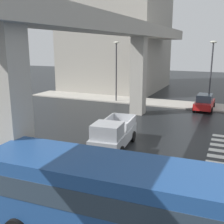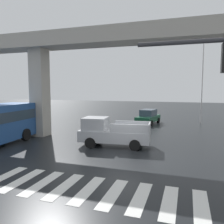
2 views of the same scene
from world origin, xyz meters
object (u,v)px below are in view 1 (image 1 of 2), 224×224
(street_lamp_mid_block, at_px, (116,64))
(pickup_truck, at_px, (113,135))
(city_bus, at_px, (132,202))
(flagpole, at_px, (21,52))
(street_lamp_near_corner, at_px, (211,67))
(sedan_red, at_px, (204,102))

(street_lamp_mid_block, bearing_deg, pickup_truck, -157.79)
(city_bus, bearing_deg, pickup_truck, 27.50)
(city_bus, bearing_deg, flagpole, 49.52)
(street_lamp_near_corner, xyz_separation_m, street_lamp_mid_block, (0.00, 10.80, 0.00))
(street_lamp_mid_block, xyz_separation_m, flagpole, (-7.87, 7.42, 1.60))
(street_lamp_near_corner, height_order, flagpole, flagpole)
(pickup_truck, height_order, city_bus, city_bus)
(street_lamp_near_corner, xyz_separation_m, flagpole, (-7.87, 18.22, 1.60))
(sedan_red, bearing_deg, flagpole, 112.94)
(pickup_truck, relative_size, sedan_red, 1.22)
(city_bus, bearing_deg, street_lamp_near_corner, -1.22)
(city_bus, distance_m, street_lamp_mid_block, 25.36)
(city_bus, relative_size, sedan_red, 2.52)
(city_bus, height_order, street_lamp_mid_block, street_lamp_mid_block)
(sedan_red, relative_size, street_lamp_near_corner, 0.60)
(city_bus, height_order, street_lamp_near_corner, street_lamp_near_corner)
(city_bus, xyz_separation_m, street_lamp_near_corner, (23.00, -0.49, 2.83))
(street_lamp_near_corner, bearing_deg, pickup_truck, 162.21)
(sedan_red, xyz_separation_m, street_lamp_mid_block, (0.32, 10.41, 3.70))
(pickup_truck, bearing_deg, city_bus, -152.50)
(flagpole, bearing_deg, street_lamp_mid_block, -43.33)
(city_bus, height_order, sedan_red, city_bus)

